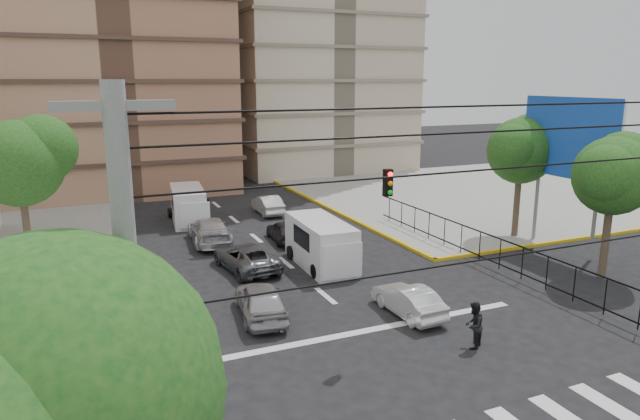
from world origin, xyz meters
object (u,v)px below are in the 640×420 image
car_silver_front_left (261,300)px  pedestrian_crosswalk (474,325)px  traffic_light_nw (125,230)px  van_left_lane (189,206)px  van_right_lane (323,245)px  car_white_front_right (408,300)px

car_silver_front_left → pedestrian_crosswalk: bearing=145.1°
traffic_light_nw → van_left_lane: size_ratio=0.85×
van_left_lane → car_silver_front_left: van_left_lane is taller
van_right_lane → pedestrian_crosswalk: 10.11m
traffic_light_nw → pedestrian_crosswalk: size_ratio=2.64×
traffic_light_nw → van_right_lane: bearing=4.6°
pedestrian_crosswalk → car_silver_front_left: bearing=-77.4°
car_white_front_right → car_silver_front_left: bearing=-23.2°
traffic_light_nw → pedestrian_crosswalk: bearing=-41.4°
traffic_light_nw → van_right_lane: traffic_light_nw is taller
van_right_lane → car_white_front_right: size_ratio=1.42×
car_silver_front_left → pedestrian_crosswalk: pedestrian_crosswalk is taller
van_left_lane → car_silver_front_left: (-0.37, -16.32, -0.39)m
van_left_lane → car_silver_front_left: 16.33m
van_right_lane → van_left_lane: 12.53m
traffic_light_nw → van_right_lane: (9.23, 0.75, -1.98)m
pedestrian_crosswalk → van_left_lane: bearing=-110.4°
traffic_light_nw → van_right_lane: 9.47m
van_left_lane → car_white_front_right: van_left_lane is taller
traffic_light_nw → pedestrian_crosswalk: (10.52, -9.28, -2.28)m
van_right_lane → car_white_front_right: van_right_lane is taller
car_white_front_right → pedestrian_crosswalk: size_ratio=2.22×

